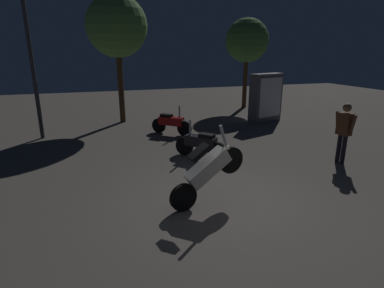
% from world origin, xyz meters
% --- Properties ---
extents(ground_plane, '(40.00, 40.00, 0.00)m').
position_xyz_m(ground_plane, '(0.00, 0.00, 0.00)').
color(ground_plane, '#605951').
extents(motorcycle_white_foreground, '(1.65, 0.48, 1.63)m').
position_xyz_m(motorcycle_white_foreground, '(-0.48, 0.06, 0.74)').
color(motorcycle_white_foreground, black).
rests_on(motorcycle_white_foreground, ground_plane).
extents(motorcycle_red_parked_left, '(1.27, 1.22, 1.11)m').
position_xyz_m(motorcycle_red_parked_left, '(0.22, 5.69, 0.44)').
color(motorcycle_red_parked_left, black).
rests_on(motorcycle_red_parked_left, ground_plane).
extents(motorcycle_black_parked_right, '(1.19, 1.30, 1.11)m').
position_xyz_m(motorcycle_black_parked_right, '(0.35, 2.79, 0.44)').
color(motorcycle_black_parked_right, black).
rests_on(motorcycle_black_parked_right, ground_plane).
extents(person_rider_beside, '(0.28, 0.67, 1.68)m').
position_xyz_m(person_rider_beside, '(3.93, 1.19, 1.00)').
color(person_rider_beside, black).
rests_on(person_rider_beside, ground_plane).
extents(streetlamp_near, '(0.36, 0.36, 5.30)m').
position_xyz_m(streetlamp_near, '(-4.34, 6.62, 3.34)').
color(streetlamp_near, '#38383D').
rests_on(streetlamp_near, ground_plane).
extents(tree_left_bg, '(2.50, 2.50, 5.25)m').
position_xyz_m(tree_left_bg, '(-1.29, 8.45, 3.97)').
color(tree_left_bg, '#4C331E').
rests_on(tree_left_bg, ground_plane).
extents(tree_center_bg, '(2.28, 2.28, 4.71)m').
position_xyz_m(tree_center_bg, '(5.56, 10.13, 3.55)').
color(tree_center_bg, '#4C331E').
rests_on(tree_center_bg, ground_plane).
extents(kiosk_billboard, '(1.68, 0.96, 2.10)m').
position_xyz_m(kiosk_billboard, '(4.74, 6.56, 1.05)').
color(kiosk_billboard, '#595960').
rests_on(kiosk_billboard, ground_plane).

